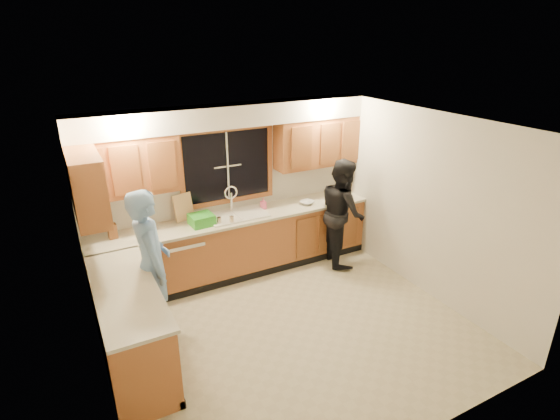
{
  "coord_description": "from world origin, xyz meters",
  "views": [
    {
      "loc": [
        -2.19,
        -3.86,
        3.38
      ],
      "look_at": [
        0.21,
        0.65,
        1.31
      ],
      "focal_mm": 28.0,
      "sensor_mm": 36.0,
      "label": 1
    }
  ],
  "objects_px": {
    "sink": "(237,219)",
    "dish_crate": "(202,220)",
    "man": "(152,265)",
    "dishwasher": "(183,260)",
    "knife_block": "(112,231)",
    "soap_bottle": "(263,203)",
    "stove": "(140,358)",
    "bowl": "(307,203)",
    "woman": "(342,212)"
  },
  "relations": [
    {
      "from": "dish_crate",
      "to": "bowl",
      "type": "distance_m",
      "value": 1.7
    },
    {
      "from": "dishwasher",
      "to": "dish_crate",
      "type": "distance_m",
      "value": 0.66
    },
    {
      "from": "dish_crate",
      "to": "soap_bottle",
      "type": "distance_m",
      "value": 1.02
    },
    {
      "from": "woman",
      "to": "knife_block",
      "type": "relative_size",
      "value": 8.54
    },
    {
      "from": "bowl",
      "to": "dishwasher",
      "type": "bearing_deg",
      "value": 178.24
    },
    {
      "from": "man",
      "to": "woman",
      "type": "bearing_deg",
      "value": -80.19
    },
    {
      "from": "sink",
      "to": "dishwasher",
      "type": "distance_m",
      "value": 0.96
    },
    {
      "from": "man",
      "to": "soap_bottle",
      "type": "height_order",
      "value": "man"
    },
    {
      "from": "dishwasher",
      "to": "soap_bottle",
      "type": "bearing_deg",
      "value": 3.67
    },
    {
      "from": "man",
      "to": "bowl",
      "type": "height_order",
      "value": "man"
    },
    {
      "from": "stove",
      "to": "soap_bottle",
      "type": "bearing_deg",
      "value": 39.91
    },
    {
      "from": "knife_block",
      "to": "soap_bottle",
      "type": "xyz_separation_m",
      "value": [
        2.17,
        0.01,
        -0.01
      ]
    },
    {
      "from": "man",
      "to": "dish_crate",
      "type": "xyz_separation_m",
      "value": [
        0.88,
        0.82,
        0.08
      ]
    },
    {
      "from": "man",
      "to": "stove",
      "type": "bearing_deg",
      "value": 159.79
    },
    {
      "from": "knife_block",
      "to": "soap_bottle",
      "type": "distance_m",
      "value": 2.17
    },
    {
      "from": "stove",
      "to": "bowl",
      "type": "distance_m",
      "value": 3.47
    },
    {
      "from": "sink",
      "to": "man",
      "type": "xyz_separation_m",
      "value": [
        -1.43,
        -0.88,
        0.05
      ]
    },
    {
      "from": "man",
      "to": "bowl",
      "type": "xyz_separation_m",
      "value": [
        2.58,
        0.8,
        0.03
      ]
    },
    {
      "from": "woman",
      "to": "soap_bottle",
      "type": "relative_size",
      "value": 9.78
    },
    {
      "from": "woman",
      "to": "dishwasher",
      "type": "bearing_deg",
      "value": 97.3
    },
    {
      "from": "knife_block",
      "to": "bowl",
      "type": "relative_size",
      "value": 0.94
    },
    {
      "from": "sink",
      "to": "man",
      "type": "distance_m",
      "value": 1.68
    },
    {
      "from": "dishwasher",
      "to": "soap_bottle",
      "type": "relative_size",
      "value": 4.79
    },
    {
      "from": "woman",
      "to": "bowl",
      "type": "distance_m",
      "value": 0.56
    },
    {
      "from": "woman",
      "to": "soap_bottle",
      "type": "height_order",
      "value": "woman"
    },
    {
      "from": "stove",
      "to": "man",
      "type": "distance_m",
      "value": 1.12
    },
    {
      "from": "soap_bottle",
      "to": "dish_crate",
      "type": "bearing_deg",
      "value": -172.67
    },
    {
      "from": "sink",
      "to": "bowl",
      "type": "height_order",
      "value": "sink"
    },
    {
      "from": "stove",
      "to": "dish_crate",
      "type": "distance_m",
      "value": 2.23
    },
    {
      "from": "man",
      "to": "dish_crate",
      "type": "distance_m",
      "value": 1.2
    },
    {
      "from": "stove",
      "to": "bowl",
      "type": "height_order",
      "value": "bowl"
    },
    {
      "from": "knife_block",
      "to": "dish_crate",
      "type": "bearing_deg",
      "value": -13.06
    },
    {
      "from": "knife_block",
      "to": "stove",
      "type": "bearing_deg",
      "value": -100.0
    },
    {
      "from": "sink",
      "to": "dishwasher",
      "type": "height_order",
      "value": "sink"
    },
    {
      "from": "sink",
      "to": "dish_crate",
      "type": "height_order",
      "value": "sink"
    },
    {
      "from": "dish_crate",
      "to": "bowl",
      "type": "relative_size",
      "value": 1.51
    },
    {
      "from": "sink",
      "to": "stove",
      "type": "xyz_separation_m",
      "value": [
        -1.8,
        -1.82,
        -0.41
      ]
    },
    {
      "from": "dishwasher",
      "to": "dish_crate",
      "type": "height_order",
      "value": "dish_crate"
    },
    {
      "from": "woman",
      "to": "bowl",
      "type": "height_order",
      "value": "woman"
    },
    {
      "from": "knife_block",
      "to": "soap_bottle",
      "type": "relative_size",
      "value": 1.15
    },
    {
      "from": "man",
      "to": "knife_block",
      "type": "bearing_deg",
      "value": 17.79
    },
    {
      "from": "stove",
      "to": "dishwasher",
      "type": "bearing_deg",
      "value": 62.31
    },
    {
      "from": "man",
      "to": "woman",
      "type": "distance_m",
      "value": 3.03
    },
    {
      "from": "woman",
      "to": "dish_crate",
      "type": "height_order",
      "value": "woman"
    },
    {
      "from": "woman",
      "to": "soap_bottle",
      "type": "distance_m",
      "value": 1.22
    },
    {
      "from": "stove",
      "to": "man",
      "type": "height_order",
      "value": "man"
    },
    {
      "from": "sink",
      "to": "soap_bottle",
      "type": "distance_m",
      "value": 0.49
    },
    {
      "from": "knife_block",
      "to": "dish_crate",
      "type": "relative_size",
      "value": 0.62
    },
    {
      "from": "dishwasher",
      "to": "man",
      "type": "distance_m",
      "value": 1.16
    },
    {
      "from": "dishwasher",
      "to": "stove",
      "type": "relative_size",
      "value": 0.91
    }
  ]
}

